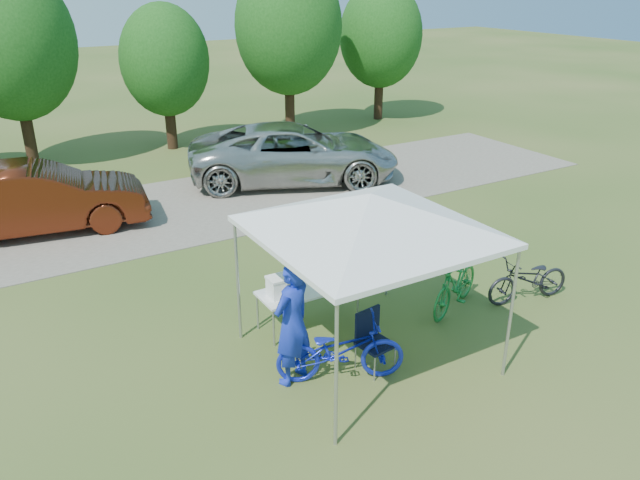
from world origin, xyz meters
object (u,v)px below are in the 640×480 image
object	(u,v)px
cyclist	(292,323)
bike_dark	(529,279)
folding_table	(308,290)
folding_chair	(372,335)
cooler	(282,286)
bike_blue	(340,350)
sedan	(38,199)
bike_green	(456,283)
minivan	(294,153)

from	to	relation	value
cyclist	bike_dark	size ratio (longest dim) A/B	1.16
folding_table	folding_chair	size ratio (longest dim) A/B	1.83
cooler	cyclist	xyz separation A→B (m)	(-0.50, -1.28, 0.09)
cooler	bike_dark	size ratio (longest dim) A/B	0.28
cooler	bike_blue	bearing A→B (deg)	-85.65
sedan	folding_table	bearing A→B (deg)	-145.85
cooler	cyclist	bearing A→B (deg)	-111.18
bike_green	minivan	world-z (taller)	minivan
folding_table	cyclist	distance (m)	1.65
bike_dark	minivan	size ratio (longest dim) A/B	0.28
bike_blue	bike_dark	xyz separation A→B (m)	(4.29, 0.30, -0.06)
folding_chair	sedan	distance (m)	9.17
folding_table	bike_dark	size ratio (longest dim) A/B	1.03
cooler	minivan	xyz separation A→B (m)	(4.17, 7.29, -0.03)
folding_chair	bike_blue	bearing A→B (deg)	175.50
cyclist	minivan	bearing A→B (deg)	-140.79
folding_table	cyclist	xyz separation A→B (m)	(-0.99, -1.28, 0.31)
bike_blue	cyclist	bearing A→B (deg)	85.20
cooler	minivan	world-z (taller)	minivan
cyclist	sedan	size ratio (longest dim) A/B	0.40
cooler	bike_blue	world-z (taller)	cooler
cooler	bike_green	xyz separation A→B (m)	(3.03, -0.87, -0.37)
folding_chair	cooler	distance (m)	1.76
bike_dark	sedan	distance (m)	10.94
bike_blue	sedan	world-z (taller)	sedan
folding_chair	bike_green	xyz separation A→B (m)	(2.32, 0.70, -0.04)
folding_chair	minivan	size ratio (longest dim) A/B	0.16
bike_blue	bike_dark	size ratio (longest dim) A/B	1.13
cyclist	bike_green	xyz separation A→B (m)	(3.53, 0.41, -0.46)
folding_table	sedan	xyz separation A→B (m)	(-3.30, 6.89, 0.15)
folding_chair	cooler	bearing A→B (deg)	105.95
bike_blue	bike_green	bearing A→B (deg)	-51.84
folding_chair	bike_green	world-z (taller)	bike_green
cyclist	bike_blue	world-z (taller)	cyclist
folding_table	bike_dark	world-z (taller)	bike_dark
folding_table	bike_blue	world-z (taller)	bike_blue
bike_blue	bike_green	xyz separation A→B (m)	(2.91, 0.74, 0.02)
sedan	cyclist	bearing A→B (deg)	-155.64
bike_dark	sedan	bearing A→B (deg)	-128.10
bike_dark	cyclist	bearing A→B (deg)	-79.94
cooler	sedan	xyz separation A→B (m)	(-2.80, 6.89, -0.06)
folding_chair	sedan	size ratio (longest dim) A/B	0.19
folding_chair	bike_blue	xyz separation A→B (m)	(-0.59, -0.04, -0.06)
folding_table	bike_dark	xyz separation A→B (m)	(3.92, -1.32, -0.23)
bike_dark	sedan	size ratio (longest dim) A/B	0.35
minivan	bike_blue	bearing A→B (deg)	179.22
folding_chair	bike_dark	xyz separation A→B (m)	(3.71, 0.26, -0.12)
cooler	sedan	distance (m)	7.44
sedan	minivan	bearing A→B (deg)	-78.16
folding_table	bike_green	world-z (taller)	bike_green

